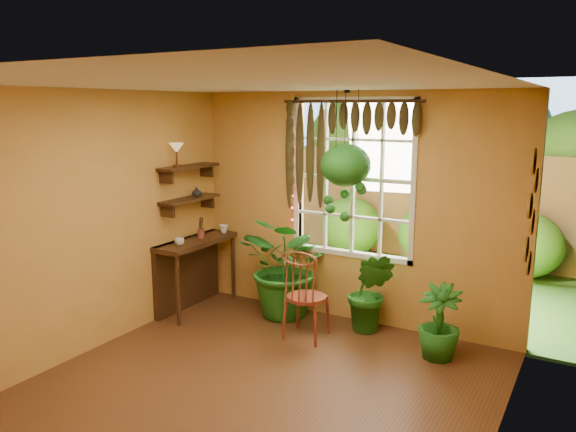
# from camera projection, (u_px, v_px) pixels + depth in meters

# --- Properties ---
(floor) EXTENTS (4.50, 4.50, 0.00)m
(floor) POSITION_uv_depth(u_px,v_px,m) (245.00, 401.00, 4.89)
(floor) COLOR #5D2F1A
(floor) RESTS_ON ground
(ceiling) EXTENTS (4.50, 4.50, 0.00)m
(ceiling) POSITION_uv_depth(u_px,v_px,m) (240.00, 83.00, 4.37)
(ceiling) COLOR white
(ceiling) RESTS_ON wall_back
(wall_back) EXTENTS (4.00, 0.00, 4.00)m
(wall_back) POSITION_uv_depth(u_px,v_px,m) (351.00, 209.00, 6.55)
(wall_back) COLOR #D29147
(wall_back) RESTS_ON floor
(wall_left) EXTENTS (0.00, 4.50, 4.50)m
(wall_left) POSITION_uv_depth(u_px,v_px,m) (77.00, 226.00, 5.61)
(wall_left) COLOR #D29147
(wall_left) RESTS_ON floor
(wall_right) EXTENTS (0.00, 4.50, 4.50)m
(wall_right) POSITION_uv_depth(u_px,v_px,m) (496.00, 290.00, 3.66)
(wall_right) COLOR #D29147
(wall_right) RESTS_ON floor
(window) EXTENTS (1.52, 0.10, 1.86)m
(window) POSITION_uv_depth(u_px,v_px,m) (353.00, 179.00, 6.51)
(window) COLOR white
(window) RESTS_ON wall_back
(valance_vine) EXTENTS (1.70, 0.12, 1.10)m
(valance_vine) POSITION_uv_depth(u_px,v_px,m) (343.00, 129.00, 6.34)
(valance_vine) COLOR #3C2210
(valance_vine) RESTS_ON window
(string_lights) EXTENTS (0.03, 0.03, 1.54)m
(string_lights) POSITION_uv_depth(u_px,v_px,m) (292.00, 171.00, 6.79)
(string_lights) COLOR #FF2633
(string_lights) RESTS_ON window
(wall_plates) EXTENTS (0.04, 0.32, 1.10)m
(wall_plates) POSITION_uv_depth(u_px,v_px,m) (530.00, 214.00, 5.15)
(wall_plates) COLOR beige
(wall_plates) RESTS_ON wall_right
(counter_ledge) EXTENTS (0.40, 1.20, 0.90)m
(counter_ledge) POSITION_uv_depth(u_px,v_px,m) (190.00, 265.00, 7.08)
(counter_ledge) COLOR #3C2210
(counter_ledge) RESTS_ON floor
(shelf_lower) EXTENTS (0.25, 0.90, 0.04)m
(shelf_lower) POSITION_uv_depth(u_px,v_px,m) (190.00, 199.00, 6.90)
(shelf_lower) COLOR #3C2210
(shelf_lower) RESTS_ON wall_left
(shelf_upper) EXTENTS (0.25, 0.90, 0.04)m
(shelf_upper) POSITION_uv_depth(u_px,v_px,m) (189.00, 167.00, 6.82)
(shelf_upper) COLOR #3C2210
(shelf_upper) RESTS_ON wall_left
(backyard) EXTENTS (14.00, 10.00, 12.00)m
(backyard) POSITION_uv_depth(u_px,v_px,m) (463.00, 174.00, 10.38)
(backyard) COLOR #2A5A19
(backyard) RESTS_ON ground
(windsor_chair) EXTENTS (0.47, 0.50, 1.17)m
(windsor_chair) POSITION_uv_depth(u_px,v_px,m) (305.00, 309.00, 6.16)
(windsor_chair) COLOR maroon
(windsor_chair) RESTS_ON floor
(potted_plant_left) EXTENTS (1.39, 1.29, 1.26)m
(potted_plant_left) POSITION_uv_depth(u_px,v_px,m) (289.00, 267.00, 6.74)
(potted_plant_left) COLOR #175516
(potted_plant_left) RESTS_ON floor
(potted_plant_mid) EXTENTS (0.55, 0.46, 0.94)m
(potted_plant_mid) POSITION_uv_depth(u_px,v_px,m) (370.00, 292.00, 6.32)
(potted_plant_mid) COLOR #175516
(potted_plant_mid) RESTS_ON floor
(potted_plant_right) EXTENTS (0.44, 0.44, 0.77)m
(potted_plant_right) POSITION_uv_depth(u_px,v_px,m) (439.00, 322.00, 5.66)
(potted_plant_right) COLOR #175516
(potted_plant_right) RESTS_ON floor
(hanging_basket) EXTENTS (0.55, 0.55, 1.41)m
(hanging_basket) POSITION_uv_depth(u_px,v_px,m) (346.00, 169.00, 6.11)
(hanging_basket) COLOR black
(hanging_basket) RESTS_ON ceiling
(cup_a) EXTENTS (0.14, 0.14, 0.09)m
(cup_a) POSITION_uv_depth(u_px,v_px,m) (179.00, 242.00, 6.66)
(cup_a) COLOR silver
(cup_a) RESTS_ON counter_ledge
(cup_b) EXTENTS (0.12, 0.12, 0.11)m
(cup_b) POSITION_uv_depth(u_px,v_px,m) (224.00, 229.00, 7.31)
(cup_b) COLOR beige
(cup_b) RESTS_ON counter_ledge
(brush_jar) EXTENTS (0.09, 0.09, 0.33)m
(brush_jar) POSITION_uv_depth(u_px,v_px,m) (201.00, 228.00, 7.02)
(brush_jar) COLOR brown
(brush_jar) RESTS_ON counter_ledge
(shelf_vase) EXTENTS (0.14, 0.14, 0.12)m
(shelf_vase) POSITION_uv_depth(u_px,v_px,m) (197.00, 192.00, 6.99)
(shelf_vase) COLOR #B2AD99
(shelf_vase) RESTS_ON shelf_lower
(tiffany_lamp) EXTENTS (0.17, 0.17, 0.28)m
(tiffany_lamp) POSITION_uv_depth(u_px,v_px,m) (176.00, 149.00, 6.58)
(tiffany_lamp) COLOR #5A3219
(tiffany_lamp) RESTS_ON shelf_upper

